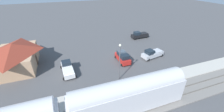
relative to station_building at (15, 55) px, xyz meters
The scene contains 11 objects.
ground_plane 22.53m from the station_building, 100.31° to the right, with size 200.00×200.00×0.00m, color #4C4C4F.
railway_track 28.55m from the station_building, 129.29° to the right, with size 4.80×70.00×0.30m.
platform 26.21m from the station_building, 122.47° to the right, with size 3.20×46.00×0.30m.
station_building is the anchor object (origin of this frame).
pedestrian_on_platform 22.55m from the station_building, 129.01° to the right, with size 0.36×0.36×1.71m.
pedestrian_waiting_far 22.35m from the station_building, 131.29° to the right, with size 0.36×0.36×1.71m.
suv_red 22.29m from the station_building, 104.37° to the right, with size 4.90×2.40×2.22m.
pickup_black 32.93m from the station_building, 79.65° to the right, with size 2.25×5.50×2.14m.
pickup_silver 29.55m from the station_building, 102.09° to the right, with size 2.87×5.66×2.14m.
pickup_white 11.28m from the station_building, 121.15° to the right, with size 5.51×2.73×2.14m.
light_pole_near_platform 21.53m from the station_building, 121.47° to the right, with size 0.44×0.44×7.18m.
Camera 1 is at (-26.78, 12.33, 16.66)m, focal length 22.90 mm.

